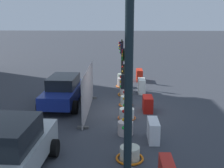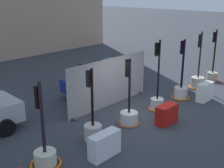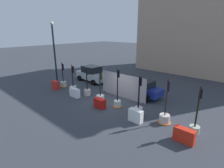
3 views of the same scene
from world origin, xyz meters
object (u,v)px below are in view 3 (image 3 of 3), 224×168
at_px(traffic_light_2, 87,90).
at_px(traffic_light_4, 117,101).
at_px(street_lamp_post, 54,50).
at_px(traffic_light_0, 63,83).
at_px(car_blue_estate, 141,88).
at_px(traffic_light_6, 165,117).
at_px(traffic_light_7, 195,124).
at_px(traffic_light_1, 73,87).
at_px(traffic_light_5, 138,109).
at_px(construction_barrier_0, 55,85).
at_px(construction_barrier_3, 136,116).
at_px(traffic_light_3, 100,96).
at_px(construction_barrier_4, 184,135).
at_px(car_silver_hatchback, 92,74).
at_px(construction_barrier_1, 75,93).

height_order(traffic_light_2, traffic_light_4, traffic_light_4).
height_order(traffic_light_4, street_lamp_post, street_lamp_post).
bearing_deg(traffic_light_0, traffic_light_2, 0.70).
distance_m(traffic_light_4, car_blue_estate, 3.34).
relative_size(traffic_light_6, traffic_light_7, 1.03).
distance_m(traffic_light_1, traffic_light_6, 9.92).
relative_size(traffic_light_5, street_lamp_post, 0.43).
bearing_deg(street_lamp_post, construction_barrier_0, -36.28).
bearing_deg(construction_barrier_3, street_lamp_post, 174.28).
distance_m(traffic_light_3, traffic_light_5, 3.96).
height_order(construction_barrier_3, construction_barrier_4, construction_barrier_3).
bearing_deg(traffic_light_1, car_silver_hatchback, 107.67).
bearing_deg(traffic_light_5, street_lamp_post, 179.20).
bearing_deg(traffic_light_6, traffic_light_2, -179.64).
xyz_separation_m(traffic_light_1, traffic_light_5, (7.92, 0.01, 0.06)).
distance_m(traffic_light_1, construction_barrier_4, 11.72).
bearing_deg(traffic_light_2, traffic_light_5, -1.00).
relative_size(traffic_light_3, traffic_light_6, 0.87).
relative_size(traffic_light_2, construction_barrier_1, 2.33).
bearing_deg(car_blue_estate, traffic_light_4, -90.11).
distance_m(traffic_light_7, street_lamp_post, 15.46).
bearing_deg(traffic_light_5, traffic_light_6, 4.30).
relative_size(traffic_light_1, car_silver_hatchback, 0.61).
relative_size(traffic_light_3, construction_barrier_1, 2.36).
bearing_deg(traffic_light_0, construction_barrier_0, -82.41).
xyz_separation_m(traffic_light_2, traffic_light_7, (9.73, 0.11, 0.09)).
bearing_deg(traffic_light_2, construction_barrier_0, -163.86).
distance_m(traffic_light_6, construction_barrier_3, 1.92).
xyz_separation_m(traffic_light_0, construction_barrier_1, (3.44, -1.04, 0.01)).
bearing_deg(traffic_light_3, construction_barrier_3, -12.90).
bearing_deg(car_silver_hatchback, traffic_light_2, -47.57).
xyz_separation_m(traffic_light_2, construction_barrier_0, (-3.81, -1.10, -0.05)).
distance_m(traffic_light_2, construction_barrier_1, 1.21).
relative_size(construction_barrier_4, street_lamp_post, 0.17).
bearing_deg(street_lamp_post, construction_barrier_1, -13.20).
bearing_deg(traffic_light_1, traffic_light_0, 177.97).
bearing_deg(traffic_light_2, car_silver_hatchback, 132.43).
relative_size(car_blue_estate, car_silver_hatchback, 0.97).
distance_m(traffic_light_0, construction_barrier_4, 13.57).
height_order(traffic_light_7, car_silver_hatchback, traffic_light_7).
bearing_deg(street_lamp_post, car_blue_estate, 19.09).
height_order(traffic_light_0, construction_barrier_3, traffic_light_0).
distance_m(traffic_light_7, construction_barrier_4, 1.31).
xyz_separation_m(traffic_light_5, traffic_light_6, (2.00, 0.15, -0.04)).
xyz_separation_m(traffic_light_0, car_silver_hatchback, (0.69, 3.61, 0.49)).
bearing_deg(construction_barrier_1, car_blue_estate, 44.96).
distance_m(traffic_light_2, traffic_light_4, 3.82).
xyz_separation_m(traffic_light_7, street_lamp_post, (-15.11, -0.05, 3.27)).
bearing_deg(construction_barrier_4, traffic_light_2, 172.95).
xyz_separation_m(construction_barrier_4, car_silver_hatchback, (-12.84, 4.75, 0.48)).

